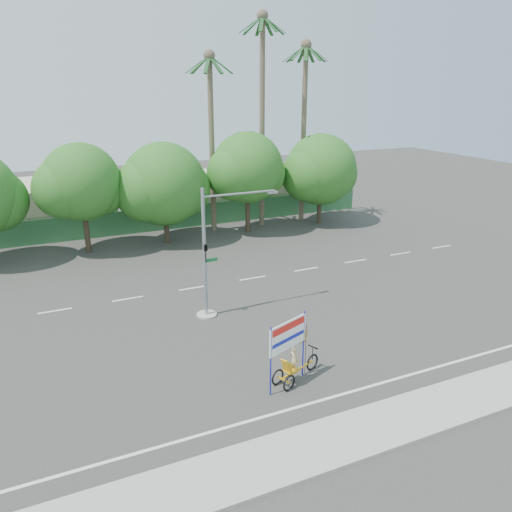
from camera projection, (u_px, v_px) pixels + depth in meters
name	position (u px, v px, depth m)	size (l,w,h in m)	color
ground	(281.00, 339.00, 24.62)	(120.00, 120.00, 0.00)	#33302D
sidewalk_near	(375.00, 428.00, 18.14)	(50.00, 2.40, 0.12)	gray
fence	(168.00, 218.00, 42.82)	(38.00, 0.08, 2.00)	#336B3D
building_left	(38.00, 207.00, 42.48)	(12.00, 8.00, 4.00)	beige
building_right	(234.00, 192.00, 49.55)	(14.00, 8.00, 3.60)	beige
tree_left	(81.00, 185.00, 35.74)	(6.66, 5.60, 8.07)	#473828
tree_center	(163.00, 187.00, 38.27)	(7.62, 6.40, 7.85)	#473828
tree_right	(247.00, 170.00, 40.74)	(6.90, 5.80, 8.36)	#473828
tree_far_right	(320.00, 172.00, 43.65)	(7.38, 6.20, 7.94)	#473828
palm_tall	(262.00, 103.00, 41.12)	(3.73, 3.79, 17.45)	#70604C
palm_mid	(304.00, 115.00, 43.03)	(3.73, 3.79, 15.45)	#70604C
palm_short	(211.00, 124.00, 39.90)	(3.73, 3.79, 14.45)	#70604C
traffic_signal	(211.00, 264.00, 26.25)	(4.72, 1.10, 7.00)	gray
trike_billboard	(292.00, 356.00, 20.66)	(2.96, 1.40, 3.09)	black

